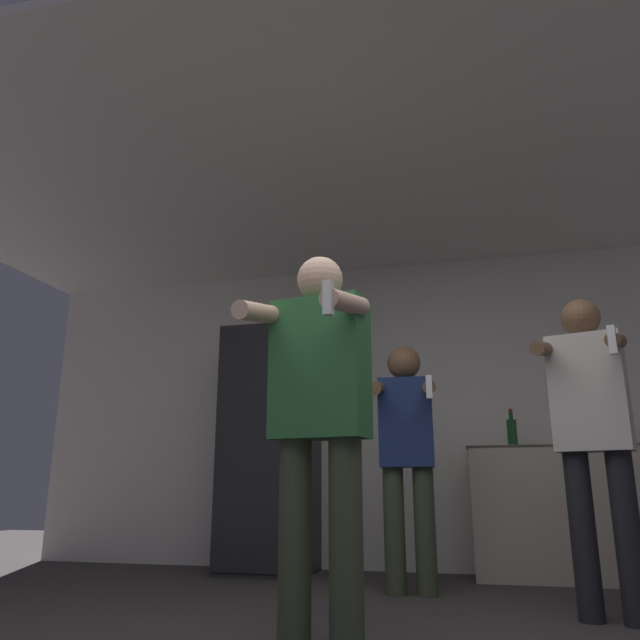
{
  "coord_description": "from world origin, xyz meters",
  "views": [
    {
      "loc": [
        0.47,
        -2.05,
        0.63
      ],
      "look_at": [
        -0.21,
        0.62,
        1.38
      ],
      "focal_mm": 35.0,
      "sensor_mm": 36.0,
      "label": 1
    }
  ],
  "objects_px": {
    "refrigerator": "(270,447)",
    "bottle_red_label": "(512,431)",
    "bottle_tall_gin": "(599,431)",
    "bottle_brown_liquor": "(613,425)",
    "person_spectator_back": "(407,446)",
    "person_man_side": "(593,425)",
    "person_woman_foreground": "(319,411)"
  },
  "relations": [
    {
      "from": "refrigerator",
      "to": "bottle_red_label",
      "type": "xyz_separation_m",
      "value": [
        1.9,
        0.01,
        0.09
      ]
    },
    {
      "from": "bottle_tall_gin",
      "to": "bottle_brown_liquor",
      "type": "bearing_deg",
      "value": -0.0
    },
    {
      "from": "bottle_brown_liquor",
      "to": "person_spectator_back",
      "type": "distance_m",
      "value": 1.62
    },
    {
      "from": "bottle_red_label",
      "to": "person_man_side",
      "type": "xyz_separation_m",
      "value": [
        0.34,
        -1.41,
        -0.1
      ]
    },
    {
      "from": "person_woman_foreground",
      "to": "person_spectator_back",
      "type": "relative_size",
      "value": 1.08
    },
    {
      "from": "bottle_red_label",
      "to": "person_man_side",
      "type": "distance_m",
      "value": 1.45
    },
    {
      "from": "person_woman_foreground",
      "to": "person_spectator_back",
      "type": "xyz_separation_m",
      "value": [
        0.21,
        1.47,
        -0.06
      ]
    },
    {
      "from": "bottle_red_label",
      "to": "person_woman_foreground",
      "type": "distance_m",
      "value": 2.44
    },
    {
      "from": "person_woman_foreground",
      "to": "person_spectator_back",
      "type": "bearing_deg",
      "value": 81.82
    },
    {
      "from": "refrigerator",
      "to": "person_man_side",
      "type": "bearing_deg",
      "value": -31.95
    },
    {
      "from": "bottle_brown_liquor",
      "to": "person_man_side",
      "type": "distance_m",
      "value": 1.46
    },
    {
      "from": "bottle_tall_gin",
      "to": "person_man_side",
      "type": "distance_m",
      "value": 1.43
    },
    {
      "from": "refrigerator",
      "to": "person_spectator_back",
      "type": "distance_m",
      "value": 1.43
    },
    {
      "from": "refrigerator",
      "to": "bottle_red_label",
      "type": "height_order",
      "value": "refrigerator"
    },
    {
      "from": "refrigerator",
      "to": "bottle_tall_gin",
      "type": "xyz_separation_m",
      "value": [
        2.5,
        0.01,
        0.08
      ]
    },
    {
      "from": "refrigerator",
      "to": "person_man_side",
      "type": "relative_size",
      "value": 1.18
    },
    {
      "from": "person_woman_foreground",
      "to": "person_man_side",
      "type": "xyz_separation_m",
      "value": [
        1.25,
        0.85,
        -0.01
      ]
    },
    {
      "from": "person_spectator_back",
      "to": "person_woman_foreground",
      "type": "bearing_deg",
      "value": -98.18
    },
    {
      "from": "bottle_brown_liquor",
      "to": "person_woman_foreground",
      "type": "relative_size",
      "value": 0.2
    },
    {
      "from": "bottle_red_label",
      "to": "person_woman_foreground",
      "type": "xyz_separation_m",
      "value": [
        -0.91,
        -2.26,
        -0.09
      ]
    },
    {
      "from": "bottle_red_label",
      "to": "person_spectator_back",
      "type": "xyz_separation_m",
      "value": [
        -0.7,
        -0.8,
        -0.15
      ]
    },
    {
      "from": "bottle_brown_liquor",
      "to": "person_spectator_back",
      "type": "relative_size",
      "value": 0.22
    },
    {
      "from": "bottle_tall_gin",
      "to": "person_spectator_back",
      "type": "distance_m",
      "value": 1.53
    },
    {
      "from": "refrigerator",
      "to": "person_woman_foreground",
      "type": "height_order",
      "value": "refrigerator"
    },
    {
      "from": "bottle_red_label",
      "to": "bottle_brown_liquor",
      "type": "xyz_separation_m",
      "value": [
        0.7,
        0.0,
        0.03
      ]
    },
    {
      "from": "bottle_red_label",
      "to": "bottle_brown_liquor",
      "type": "relative_size",
      "value": 0.82
    },
    {
      "from": "person_spectator_back",
      "to": "refrigerator",
      "type": "bearing_deg",
      "value": 146.84
    },
    {
      "from": "refrigerator",
      "to": "bottle_brown_liquor",
      "type": "height_order",
      "value": "refrigerator"
    },
    {
      "from": "refrigerator",
      "to": "person_spectator_back",
      "type": "xyz_separation_m",
      "value": [
        1.2,
        -0.78,
        -0.06
      ]
    },
    {
      "from": "bottle_tall_gin",
      "to": "person_man_side",
      "type": "height_order",
      "value": "person_man_side"
    },
    {
      "from": "refrigerator",
      "to": "bottle_tall_gin",
      "type": "relative_size",
      "value": 7.1
    },
    {
      "from": "person_woman_foreground",
      "to": "refrigerator",
      "type": "bearing_deg",
      "value": 113.7
    }
  ]
}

